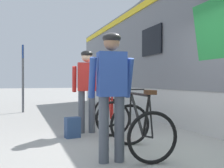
% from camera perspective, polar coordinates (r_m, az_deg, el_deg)
% --- Properties ---
extents(ground_plane, '(80.00, 80.00, 0.00)m').
position_cam_1_polar(ground_plane, '(4.06, 7.95, -15.16)').
color(ground_plane, '#A09E99').
extents(cyclist_near_in_red, '(0.65, 0.38, 1.76)m').
position_cam_1_polar(cyclist_near_in_red, '(5.41, -5.76, 0.07)').
color(cyclist_near_in_red, '#4C515B').
rests_on(cyclist_near_in_red, ground).
extents(cyclist_far_in_blue, '(0.63, 0.35, 1.76)m').
position_cam_1_polar(cyclist_far_in_blue, '(3.42, -0.10, -0.22)').
color(cyclist_far_in_blue, '#4C515B').
rests_on(cyclist_far_in_blue, ground).
extents(bicycle_near_red, '(0.94, 1.21, 0.99)m').
position_cam_1_polar(bicycle_near_red, '(5.55, -0.37, -6.66)').
color(bicycle_near_red, black).
rests_on(bicycle_near_red, ground).
extents(bicycle_far_black, '(0.83, 1.15, 0.99)m').
position_cam_1_polar(bicycle_far_black, '(3.91, 6.36, -9.74)').
color(bicycle_far_black, black).
rests_on(bicycle_far_black, ground).
extents(backpack_on_platform, '(0.31, 0.23, 0.40)m').
position_cam_1_polar(backpack_on_platform, '(5.05, -8.95, -9.71)').
color(backpack_on_platform, navy).
rests_on(backpack_on_platform, ground).
extents(water_bottle_near_the_bikes, '(0.08, 0.08, 0.21)m').
position_cam_1_polar(water_bottle_near_the_bikes, '(4.82, 2.37, -11.37)').
color(water_bottle_near_the_bikes, red).
rests_on(water_bottle_near_the_bikes, ground).
extents(platform_sign_post, '(0.08, 0.70, 2.40)m').
position_cam_1_polar(platform_sign_post, '(9.52, -19.56, 3.68)').
color(platform_sign_post, '#595B60').
rests_on(platform_sign_post, ground).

